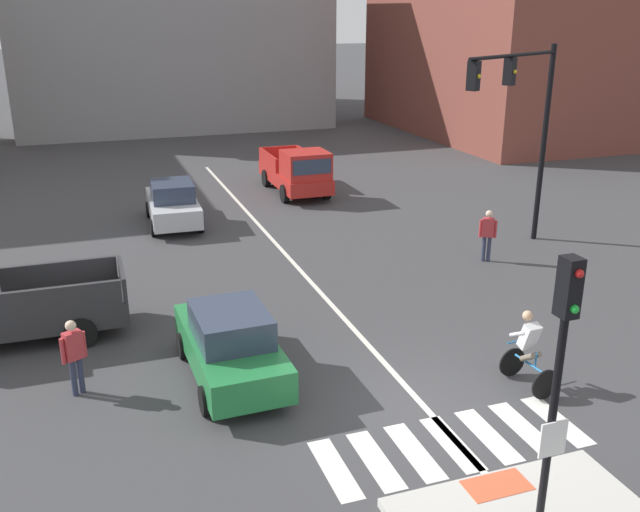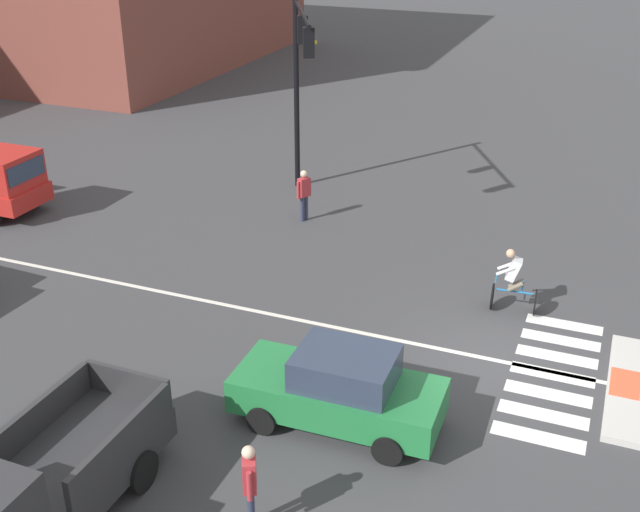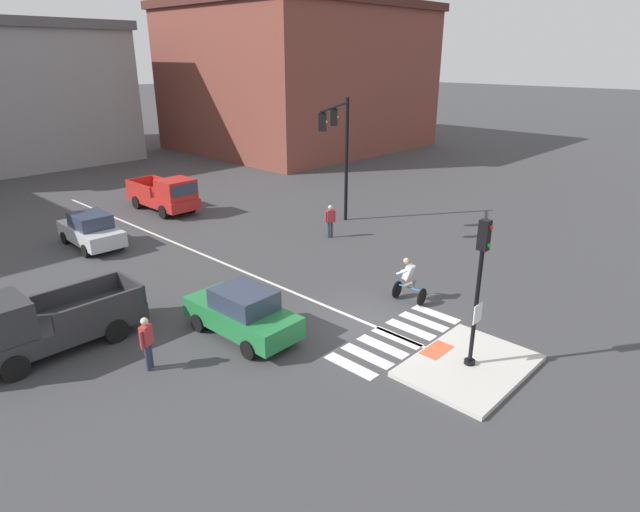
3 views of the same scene
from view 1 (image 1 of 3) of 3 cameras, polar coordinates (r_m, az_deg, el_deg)
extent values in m
plane|color=#3D3D3F|center=(14.43, 8.27, -12.29)|extent=(300.00, 300.00, 0.00)
cube|color=#DB5B38|center=(12.43, 14.30, -17.74)|extent=(1.10, 0.60, 0.01)
cylinder|color=black|center=(10.69, 18.41, -13.07)|extent=(0.12, 0.12, 3.42)
cube|color=white|center=(10.73, 18.56, -14.03)|extent=(0.44, 0.03, 0.56)
cube|color=black|center=(9.75, 19.73, -2.42)|extent=(0.24, 0.28, 0.84)
sphere|color=red|center=(9.55, 20.49, -1.36)|extent=(0.12, 0.12, 0.12)
sphere|color=green|center=(9.73, 20.14, -4.12)|extent=(0.12, 0.12, 0.12)
cube|color=silver|center=(12.68, 1.22, -17.05)|extent=(0.44, 1.80, 0.01)
cube|color=silver|center=(12.92, 4.56, -16.33)|extent=(0.44, 1.80, 0.01)
cube|color=silver|center=(13.20, 7.74, -15.59)|extent=(0.44, 1.80, 0.01)
cube|color=silver|center=(13.52, 10.76, -14.84)|extent=(0.44, 1.80, 0.01)
cube|color=silver|center=(13.87, 13.62, -14.10)|extent=(0.44, 1.80, 0.01)
cube|color=silver|center=(14.26, 16.30, -13.36)|extent=(0.44, 1.80, 0.01)
cube|color=silver|center=(14.67, 18.83, -12.63)|extent=(0.44, 1.80, 0.01)
cube|color=silver|center=(22.91, -2.92, 0.25)|extent=(0.14, 28.00, 0.01)
cylinder|color=black|center=(24.71, 17.84, 8.61)|extent=(0.18, 0.18, 6.54)
cylinder|color=black|center=(22.12, 15.71, 15.56)|extent=(4.50, 2.44, 0.11)
cube|color=black|center=(21.93, 15.28, 14.38)|extent=(0.37, 0.39, 0.80)
sphere|color=gold|center=(21.85, 15.68, 14.33)|extent=(0.12, 0.12, 0.12)
cube|color=black|center=(20.19, 12.47, 14.21)|extent=(0.37, 0.39, 0.80)
sphere|color=gold|center=(20.10, 12.90, 14.16)|extent=(0.12, 0.12, 0.12)
cube|color=gray|center=(54.28, -12.85, 16.61)|extent=(20.04, 19.23, 10.46)
cube|color=brown|center=(50.06, 19.63, 16.91)|extent=(20.69, 18.25, 12.40)
cube|color=silver|center=(26.39, -11.95, 3.92)|extent=(1.87, 4.17, 0.70)
cube|color=#2D384C|center=(26.08, -12.02, 5.26)|extent=(1.56, 1.96, 0.64)
cylinder|color=black|center=(27.66, -13.87, 3.74)|extent=(0.21, 0.61, 0.60)
cylinder|color=black|center=(27.78, -10.44, 4.05)|extent=(0.21, 0.61, 0.60)
cylinder|color=black|center=(25.22, -13.50, 2.25)|extent=(0.21, 0.61, 0.60)
cylinder|color=black|center=(25.35, -9.74, 2.60)|extent=(0.21, 0.61, 0.60)
cube|color=#237A3D|center=(15.23, -7.35, -7.63)|extent=(1.80, 4.14, 0.70)
cube|color=#2D384C|center=(14.80, -7.33, -5.57)|extent=(1.53, 1.93, 0.64)
cylinder|color=black|center=(16.37, -11.22, -7.20)|extent=(0.19, 0.60, 0.60)
cylinder|color=black|center=(16.66, -5.54, -6.40)|extent=(0.19, 0.60, 0.60)
cylinder|color=black|center=(14.16, -9.40, -11.60)|extent=(0.19, 0.60, 0.60)
cylinder|color=black|center=(14.50, -2.84, -10.54)|extent=(0.19, 0.60, 0.60)
cube|color=#2D2D30|center=(18.24, -23.57, -4.36)|extent=(5.11, 1.94, 0.60)
cube|color=#2D2D30|center=(17.11, -20.63, -3.33)|extent=(2.81, 0.14, 0.60)
cube|color=#2D2D30|center=(18.77, -20.57, -1.31)|extent=(2.81, 0.14, 0.60)
cube|color=#2D2D30|center=(17.92, -15.89, -1.76)|extent=(0.11, 1.80, 0.60)
cylinder|color=black|center=(17.42, -19.03, -5.95)|extent=(0.76, 0.25, 0.76)
cylinder|color=black|center=(19.10, -19.11, -3.69)|extent=(0.76, 0.25, 0.76)
cube|color=red|center=(30.57, -2.11, 6.51)|extent=(1.91, 5.10, 0.60)
cube|color=red|center=(28.89, -1.18, 7.48)|extent=(1.80, 1.70, 1.10)
cube|color=#2D384C|center=(28.11, -0.66, 7.31)|extent=(1.62, 0.08, 0.60)
cube|color=red|center=(31.65, -1.11, 8.08)|extent=(0.12, 2.81, 0.60)
cube|color=red|center=(31.16, -4.26, 7.85)|extent=(0.12, 2.81, 0.60)
cube|color=red|center=(32.79, -3.42, 8.46)|extent=(1.80, 0.10, 0.60)
cylinder|color=black|center=(29.46, 0.51, 5.42)|extent=(0.24, 0.76, 0.76)
cylinder|color=black|center=(28.91, -2.91, 5.13)|extent=(0.24, 0.76, 0.76)
cylinder|color=black|center=(32.21, -1.28, 6.64)|extent=(0.24, 0.76, 0.76)
cylinder|color=black|center=(31.71, -4.44, 6.39)|extent=(0.24, 0.76, 0.76)
cylinder|color=black|center=(15.85, 15.47, -8.38)|extent=(0.66, 0.09, 0.66)
cylinder|color=black|center=(15.17, 17.96, -9.99)|extent=(0.66, 0.09, 0.66)
cylinder|color=#2370AD|center=(15.40, 16.76, -8.45)|extent=(0.12, 0.89, 0.05)
cylinder|color=#2370AD|center=(15.20, 17.27, -8.13)|extent=(0.04, 0.04, 0.30)
cylinder|color=#2370AD|center=(15.59, 15.75, -6.76)|extent=(0.44, 0.07, 0.04)
cylinder|color=#6B6051|center=(15.26, 16.65, -7.95)|extent=(0.15, 0.40, 0.33)
cylinder|color=#6B6051|center=(15.36, 17.11, -7.82)|extent=(0.15, 0.40, 0.33)
cube|color=silver|center=(15.19, 16.79, -6.29)|extent=(0.37, 0.41, 0.60)
sphere|color=tan|center=(15.10, 16.65, -4.71)|extent=(0.22, 0.22, 0.22)
cylinder|color=silver|center=(15.21, 15.90, -6.15)|extent=(0.12, 0.46, 0.31)
cylinder|color=silver|center=(15.41, 16.82, -5.91)|extent=(0.12, 0.46, 0.31)
cylinder|color=#2D334C|center=(15.40, -19.54, -9.38)|extent=(0.12, 0.12, 0.82)
cylinder|color=#2D334C|center=(15.45, -19.01, -9.20)|extent=(0.12, 0.12, 0.82)
cube|color=#B73338|center=(15.11, -19.57, -6.92)|extent=(0.42, 0.36, 0.60)
cylinder|color=#B73338|center=(15.05, -20.34, -7.34)|extent=(0.09, 0.09, 0.56)
cylinder|color=#B73338|center=(15.21, -18.78, -6.84)|extent=(0.09, 0.09, 0.56)
sphere|color=beige|center=(14.93, -19.76, -5.40)|extent=(0.22, 0.22, 0.22)
cylinder|color=#2D334C|center=(22.65, 13.27, 0.59)|extent=(0.12, 0.12, 0.82)
cylinder|color=#2D334C|center=(22.67, 13.67, 0.57)|extent=(0.12, 0.12, 0.82)
cube|color=#B73338|center=(22.45, 13.61, 2.30)|extent=(0.42, 0.37, 0.60)
cylinder|color=#B73338|center=(22.44, 13.02, 2.21)|extent=(0.09, 0.09, 0.56)
cylinder|color=#B73338|center=(22.48, 14.18, 2.14)|extent=(0.09, 0.09, 0.56)
sphere|color=beige|center=(22.32, 13.70, 3.37)|extent=(0.22, 0.22, 0.22)
camera|label=2|loc=(13.06, -69.70, 17.21)|focal=43.96mm
camera|label=3|loc=(6.90, -103.93, 4.16)|focal=29.80mm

